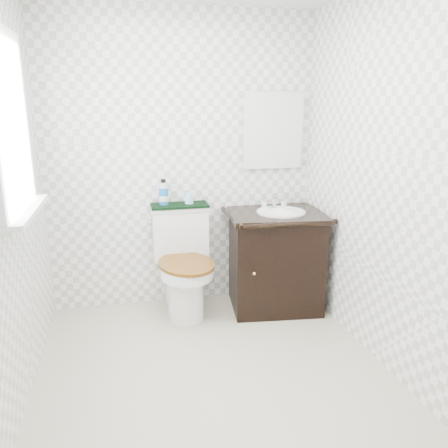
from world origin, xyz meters
name	(u,v)px	position (x,y,z in m)	size (l,w,h in m)	color
floor	(214,377)	(0.00, 0.00, 0.00)	(2.40, 2.40, 0.00)	beige
wall_back	(183,163)	(0.00, 1.20, 1.20)	(2.40, 2.40, 0.00)	white
wall_front	(296,263)	(0.00, -1.20, 1.20)	(2.40, 2.40, 0.00)	white
wall_right	(388,182)	(1.10, 0.00, 1.20)	(2.40, 2.40, 0.00)	white
window	(8,126)	(-1.07, 0.25, 1.55)	(0.02, 0.70, 0.90)	white
mirror	(273,131)	(0.76, 1.18, 1.45)	(0.50, 0.02, 0.60)	silver
toilet	(183,268)	(-0.05, 0.96, 0.38)	(0.49, 0.68, 0.87)	white
vanity	(275,257)	(0.71, 0.90, 0.43)	(0.82, 0.73, 0.92)	black
trash_bin	(187,286)	(0.00, 1.10, 0.16)	(0.22, 0.18, 0.31)	white
towel	(180,205)	(-0.05, 1.09, 0.87)	(0.46, 0.22, 0.02)	black
mouthwash_bottle	(164,193)	(-0.17, 1.11, 0.98)	(0.07, 0.07, 0.21)	blue
cup	(189,198)	(0.03, 1.10, 0.93)	(0.07, 0.07, 0.09)	#98D7F9
soap_bar	(272,208)	(0.72, 1.01, 0.83)	(0.07, 0.05, 0.02)	#177062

